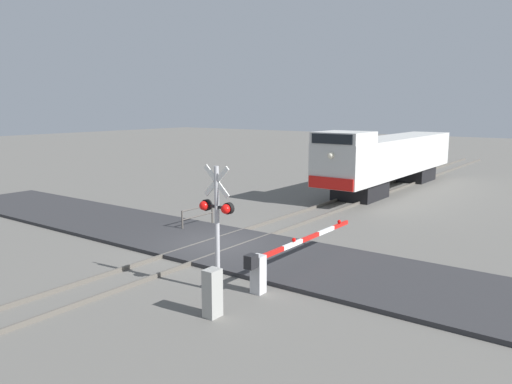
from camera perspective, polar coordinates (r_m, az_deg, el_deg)
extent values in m
plane|color=#605E59|center=(19.98, -4.10, -6.22)|extent=(160.00, 160.00, 0.00)
cube|color=#59544C|center=(20.42, -5.64, -5.67)|extent=(0.08, 80.00, 0.15)
cube|color=#59544C|center=(19.52, -2.49, -6.36)|extent=(0.08, 80.00, 0.15)
cube|color=#2D2D30|center=(19.96, -4.10, -6.02)|extent=(36.00, 4.87, 0.14)
cube|color=black|center=(30.63, 11.77, 0.23)|extent=(2.38, 3.20, 1.05)
cube|color=black|center=(39.12, 17.43, 2.03)|extent=(2.38, 3.20, 1.05)
cube|color=silver|center=(34.62, 15.07, 4.06)|extent=(2.80, 16.75, 2.39)
cube|color=silver|center=(28.15, 9.98, 6.11)|extent=(2.75, 2.83, 0.65)
cube|color=black|center=(26.87, 8.60, 5.98)|extent=(2.38, 0.06, 0.52)
cube|color=red|center=(27.11, 8.46, 0.98)|extent=(2.66, 0.08, 0.64)
sphere|color=#F2EACC|center=(26.92, 8.53, 4.15)|extent=(0.36, 0.36, 0.36)
cylinder|color=#ADADB2|center=(14.84, -4.44, -4.31)|extent=(0.14, 0.14, 3.79)
cube|color=white|center=(14.56, -4.51, 1.21)|extent=(0.95, 0.04, 0.95)
cube|color=white|center=(14.56, -4.51, 1.21)|extent=(0.95, 0.04, 0.95)
cube|color=black|center=(14.69, -4.47, -1.69)|extent=(1.04, 0.08, 0.08)
sphere|color=red|center=(14.89, -5.95, -1.55)|extent=(0.28, 0.28, 0.28)
sphere|color=red|center=(14.35, -3.46, -1.95)|extent=(0.28, 0.28, 0.28)
cylinder|color=black|center=(14.98, -5.64, -1.48)|extent=(0.34, 0.14, 0.34)
cylinder|color=black|center=(14.44, -3.16, -1.87)|extent=(0.34, 0.14, 0.34)
cube|color=silver|center=(15.02, 0.25, -9.34)|extent=(0.36, 0.36, 1.16)
cube|color=black|center=(14.60, -0.56, -7.92)|extent=(0.28, 0.36, 0.40)
cube|color=red|center=(15.46, 1.93, -6.91)|extent=(0.10, 1.12, 0.14)
cube|color=white|center=(16.37, 4.17, -5.98)|extent=(0.10, 1.12, 0.14)
cube|color=red|center=(17.30, 6.17, -5.15)|extent=(0.10, 1.12, 0.14)
cube|color=white|center=(18.25, 7.95, -4.39)|extent=(0.10, 1.12, 0.14)
cube|color=red|center=(19.22, 9.56, -3.71)|extent=(0.10, 1.12, 0.14)
sphere|color=red|center=(16.40, 4.33, -5.45)|extent=(0.14, 0.14, 0.14)
sphere|color=red|center=(19.11, 9.45, -3.35)|extent=(0.14, 0.14, 0.14)
cube|color=#999993|center=(13.45, -4.98, -11.39)|extent=(0.36, 0.45, 1.30)
cylinder|color=#4C4742|center=(22.38, -8.38, -3.29)|extent=(0.08, 0.08, 0.95)
cylinder|color=#4C4742|center=(23.81, -5.00, -2.44)|extent=(0.08, 0.08, 0.95)
cylinder|color=#4C4742|center=(23.00, -6.66, -1.79)|extent=(0.06, 2.00, 0.06)
cylinder|color=#4C4742|center=(23.08, -6.64, -2.74)|extent=(0.06, 2.00, 0.06)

